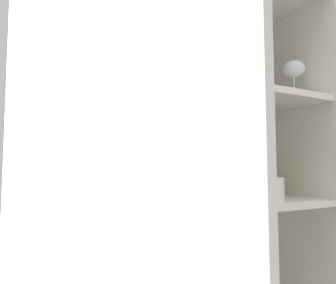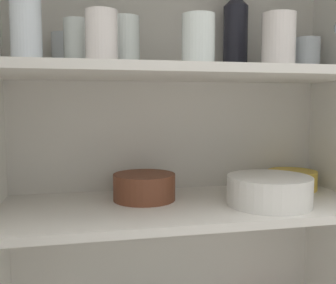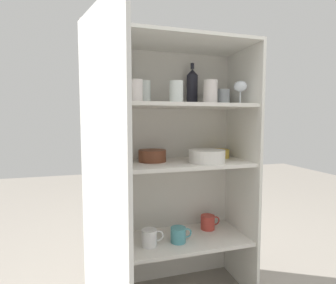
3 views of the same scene
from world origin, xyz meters
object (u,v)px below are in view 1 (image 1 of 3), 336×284
object	(u,v)px
wine_bottle	(206,72)
serving_bowl_small	(250,187)
mixing_bowl_large	(146,189)
plate_stack_white	(249,189)

from	to	relation	value
wine_bottle	serving_bowl_small	world-z (taller)	wine_bottle
mixing_bowl_large	serving_bowl_small	xyz separation A→B (m)	(0.44, 0.04, -0.01)
wine_bottle	plate_stack_white	world-z (taller)	wine_bottle
wine_bottle	mixing_bowl_large	xyz separation A→B (m)	(-0.27, -0.07, -0.41)
wine_bottle	mixing_bowl_large	size ratio (longest dim) A/B	1.62
wine_bottle	mixing_bowl_large	distance (m)	0.50
mixing_bowl_large	wine_bottle	bearing A→B (deg)	14.68
plate_stack_white	mixing_bowl_large	distance (m)	0.32
mixing_bowl_large	serving_bowl_small	size ratio (longest dim) A/B	1.14
wine_bottle	serving_bowl_small	size ratio (longest dim) A/B	1.85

